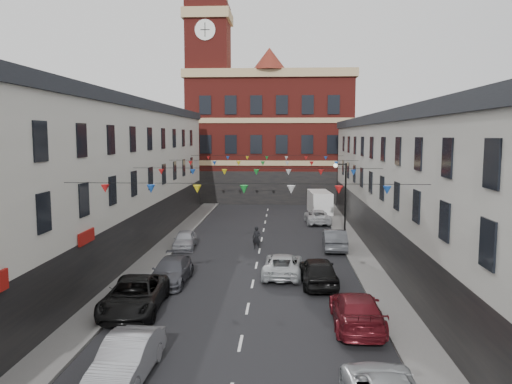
% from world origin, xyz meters
% --- Properties ---
extents(ground, '(160.00, 160.00, 0.00)m').
position_xyz_m(ground, '(0.00, 0.00, 0.00)').
color(ground, black).
rests_on(ground, ground).
extents(pavement_left, '(1.80, 64.00, 0.15)m').
position_xyz_m(pavement_left, '(-6.90, 2.00, 0.07)').
color(pavement_left, '#605E5B').
rests_on(pavement_left, ground).
extents(pavement_right, '(1.80, 64.00, 0.15)m').
position_xyz_m(pavement_right, '(6.90, 2.00, 0.07)').
color(pavement_right, '#605E5B').
rests_on(pavement_right, ground).
extents(terrace_left, '(8.40, 56.00, 10.70)m').
position_xyz_m(terrace_left, '(-11.78, 1.00, 5.35)').
color(terrace_left, beige).
rests_on(terrace_left, ground).
extents(terrace_right, '(8.40, 56.00, 9.70)m').
position_xyz_m(terrace_right, '(11.78, 1.00, 4.85)').
color(terrace_right, silver).
rests_on(terrace_right, ground).
extents(civic_building, '(20.60, 13.30, 18.50)m').
position_xyz_m(civic_building, '(0.00, 37.95, 8.14)').
color(civic_building, maroon).
rests_on(civic_building, ground).
extents(clock_tower, '(5.60, 5.60, 30.00)m').
position_xyz_m(clock_tower, '(-7.50, 35.00, 14.93)').
color(clock_tower, maroon).
rests_on(clock_tower, ground).
extents(distant_hill, '(40.00, 14.00, 10.00)m').
position_xyz_m(distant_hill, '(-4.00, 62.00, 5.00)').
color(distant_hill, '#2F4922').
rests_on(distant_hill, ground).
extents(street_lamp, '(1.10, 0.36, 6.00)m').
position_xyz_m(street_lamp, '(6.55, 14.00, 3.90)').
color(street_lamp, black).
rests_on(street_lamp, ground).
extents(car_left_b, '(1.67, 4.43, 1.44)m').
position_xyz_m(car_left_b, '(-3.60, -11.07, 0.72)').
color(car_left_b, '#94969B').
rests_on(car_left_b, ground).
extents(car_left_c, '(2.85, 5.65, 1.53)m').
position_xyz_m(car_left_c, '(-5.28, -4.64, 0.77)').
color(car_left_c, black).
rests_on(car_left_c, ground).
extents(car_left_d, '(1.97, 4.75, 1.37)m').
position_xyz_m(car_left_d, '(-4.56, -0.04, 0.69)').
color(car_left_d, '#43444B').
rests_on(car_left_d, ground).
extents(car_left_e, '(1.80, 3.89, 1.29)m').
position_xyz_m(car_left_e, '(-5.50, 8.59, 0.64)').
color(car_left_e, '#999AA1').
rests_on(car_left_e, ground).
extents(car_right_c, '(2.20, 5.19, 1.49)m').
position_xyz_m(car_right_c, '(4.86, -6.02, 0.75)').
color(car_right_c, maroon).
rests_on(car_right_c, ground).
extents(car_right_d, '(2.22, 4.82, 1.60)m').
position_xyz_m(car_right_d, '(3.60, -0.05, 0.80)').
color(car_right_d, black).
rests_on(car_right_d, ground).
extents(car_right_e, '(1.73, 4.60, 1.50)m').
position_xyz_m(car_right_e, '(5.42, 8.77, 0.75)').
color(car_right_e, '#46494D').
rests_on(car_right_e, ground).
extents(car_right_f, '(2.41, 4.82, 1.31)m').
position_xyz_m(car_right_f, '(4.91, 19.54, 0.66)').
color(car_right_f, silver).
rests_on(car_right_f, ground).
extents(moving_car, '(2.48, 4.90, 1.33)m').
position_xyz_m(moving_car, '(1.67, 1.72, 0.66)').
color(moving_car, silver).
rests_on(moving_car, ground).
extents(white_van, '(2.42, 5.42, 2.34)m').
position_xyz_m(white_van, '(5.58, 25.78, 1.17)').
color(white_van, white).
rests_on(white_van, ground).
extents(pedestrian, '(0.69, 0.54, 1.66)m').
position_xyz_m(pedestrian, '(-0.23, 8.56, 0.83)').
color(pedestrian, black).
rests_on(pedestrian, ground).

